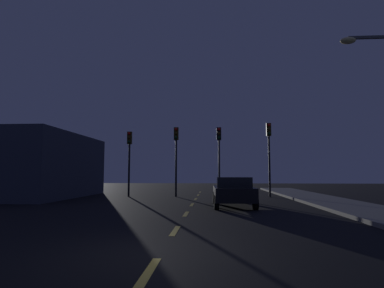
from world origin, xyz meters
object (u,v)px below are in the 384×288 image
at_px(traffic_signal_center_left, 176,148).
at_px(traffic_signal_center_right, 219,148).
at_px(traffic_signal_far_left, 129,151).
at_px(car_stopped_ahead, 233,191).
at_px(traffic_signal_far_right, 269,145).

distance_m(traffic_signal_center_left, traffic_signal_center_right, 3.04).
bearing_deg(traffic_signal_far_left, car_stopped_ahead, -42.95).
height_order(traffic_signal_far_left, car_stopped_ahead, traffic_signal_far_left).
height_order(traffic_signal_center_left, car_stopped_ahead, traffic_signal_center_left).
relative_size(traffic_signal_far_left, traffic_signal_center_right, 0.95).
height_order(traffic_signal_far_left, traffic_signal_far_right, traffic_signal_far_right).
bearing_deg(car_stopped_ahead, traffic_signal_far_right, 65.53).
bearing_deg(traffic_signal_center_right, car_stopped_ahead, -85.27).
distance_m(traffic_signal_center_right, traffic_signal_far_right, 3.48).
bearing_deg(traffic_signal_center_left, traffic_signal_center_right, -0.00).
relative_size(traffic_signal_far_left, car_stopped_ahead, 1.13).
xyz_separation_m(traffic_signal_center_right, traffic_signal_far_right, (3.48, 0.00, 0.17)).
bearing_deg(car_stopped_ahead, traffic_signal_center_right, 94.73).
xyz_separation_m(traffic_signal_far_right, car_stopped_ahead, (-2.94, -6.47, -2.84)).
xyz_separation_m(traffic_signal_far_left, traffic_signal_center_left, (3.37, 0.00, 0.19)).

